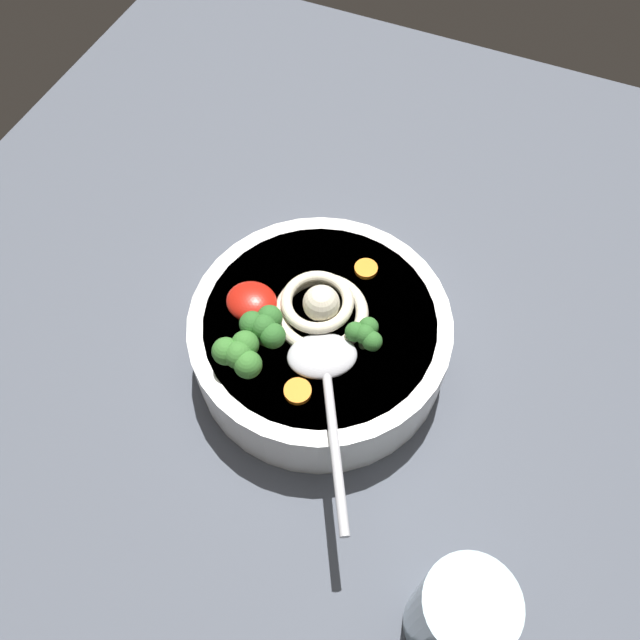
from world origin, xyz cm
name	(u,v)px	position (x,y,z in cm)	size (l,w,h in cm)	color
table_slab	(349,342)	(0.00, 0.00, 1.35)	(99.04, 99.04, 2.70)	#474C56
soup_bowl	(320,338)	(1.78, 3.26, 6.20)	(23.87, 23.87, 6.77)	white
noodle_pile	(320,308)	(1.99, 2.73, 10.64)	(9.30, 9.12, 3.74)	beige
soup_spoon	(326,371)	(-0.90, 8.13, 10.27)	(11.26, 16.71, 1.60)	#B7B7BC
chili_sauce_dollop	(252,302)	(7.88, 4.50, 10.52)	(4.63, 4.16, 2.08)	#B2190F
broccoli_floret_rear	(365,334)	(-2.71, 3.96, 11.18)	(3.45, 2.97, 2.73)	#7A9E60
broccoli_floret_beside_chili	(239,354)	(6.04, 10.23, 11.78)	(4.65, 4.00, 3.68)	#7A9E60
broccoli_floret_far	(265,326)	(5.33, 6.94, 11.65)	(4.39, 3.77, 3.47)	#7A9E60
carrot_slice_extra_a	(298,391)	(0.67, 10.54, 9.75)	(2.33, 2.33, 0.55)	orange
carrot_slice_right	(369,270)	(-0.29, -3.49, 9.70)	(2.18, 2.18, 0.45)	orange
drinking_glass	(457,615)	(-16.80, 21.48, 8.38)	(6.62, 6.62, 11.36)	silver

